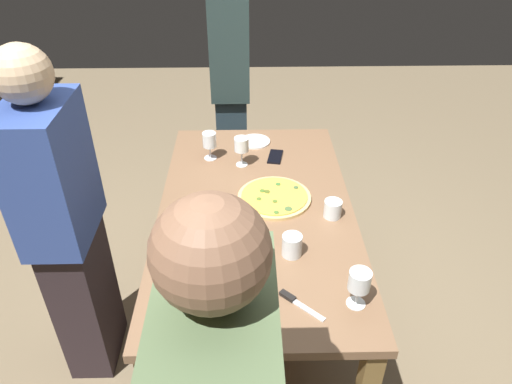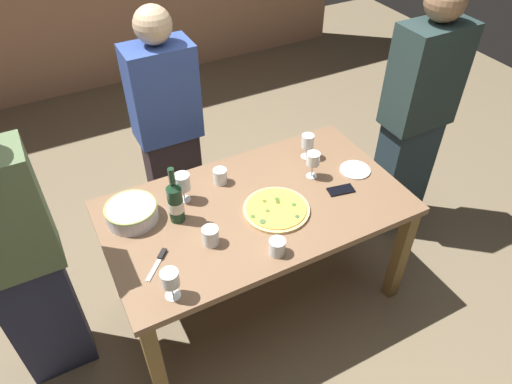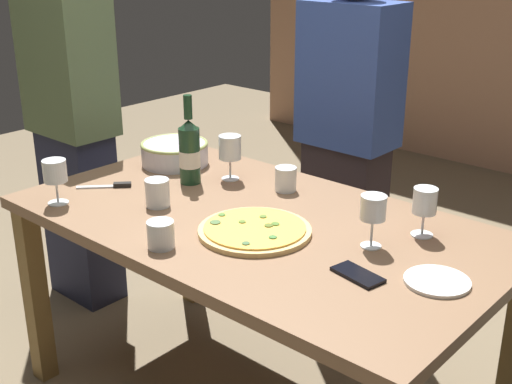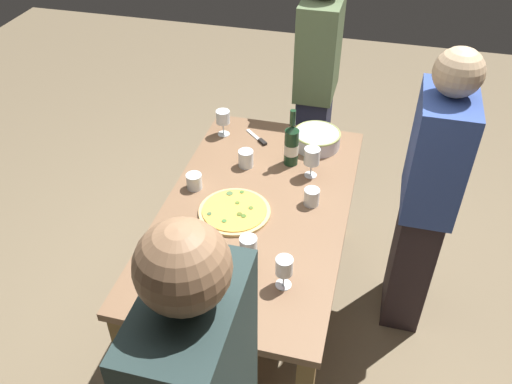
% 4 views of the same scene
% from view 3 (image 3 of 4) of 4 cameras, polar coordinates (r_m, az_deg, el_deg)
% --- Properties ---
extents(dining_table, '(1.60, 0.90, 0.75)m').
position_cam_3_polar(dining_table, '(2.21, -0.00, -4.46)').
color(dining_table, brown).
rests_on(dining_table, ground).
extents(pizza, '(0.35, 0.35, 0.02)m').
position_cam_3_polar(pizza, '(2.07, -0.11, -3.24)').
color(pizza, '#E1BB74').
rests_on(pizza, dining_table).
extents(serving_bowl, '(0.27, 0.27, 0.09)m').
position_cam_3_polar(serving_bowl, '(2.70, -6.90, 3.38)').
color(serving_bowl, silver).
rests_on(serving_bowl, dining_table).
extents(wine_bottle, '(0.08, 0.08, 0.33)m').
position_cam_3_polar(wine_bottle, '(2.46, -5.66, 3.48)').
color(wine_bottle, '#193921').
rests_on(wine_bottle, dining_table).
extents(wine_glass_near_pizza, '(0.08, 0.08, 0.16)m').
position_cam_3_polar(wine_glass_near_pizza, '(2.36, -16.65, 1.52)').
color(wine_glass_near_pizza, white).
rests_on(wine_glass_near_pizza, dining_table).
extents(wine_glass_by_bottle, '(0.08, 0.08, 0.16)m').
position_cam_3_polar(wine_glass_by_bottle, '(1.97, 9.90, -1.44)').
color(wine_glass_by_bottle, white).
rests_on(wine_glass_by_bottle, dining_table).
extents(wine_glass_far_left, '(0.08, 0.08, 0.17)m').
position_cam_3_polar(wine_glass_far_left, '(2.49, -2.22, 3.62)').
color(wine_glass_far_left, white).
rests_on(wine_glass_far_left, dining_table).
extents(wine_glass_far_right, '(0.07, 0.07, 0.15)m').
position_cam_3_polar(wine_glass_far_right, '(2.08, 14.10, -0.95)').
color(wine_glass_far_right, white).
rests_on(wine_glass_far_right, dining_table).
extents(cup_amber, '(0.08, 0.08, 0.09)m').
position_cam_3_polar(cup_amber, '(2.28, -8.35, -0.07)').
color(cup_amber, white).
rests_on(cup_amber, dining_table).
extents(cup_ceramic, '(0.08, 0.08, 0.09)m').
position_cam_3_polar(cup_ceramic, '(2.40, 2.53, 1.11)').
color(cup_ceramic, white).
rests_on(cup_ceramic, dining_table).
extents(cup_spare, '(0.08, 0.08, 0.08)m').
position_cam_3_polar(cup_spare, '(1.98, -8.07, -3.58)').
color(cup_spare, white).
rests_on(cup_spare, dining_table).
extents(side_plate, '(0.18, 0.18, 0.01)m').
position_cam_3_polar(side_plate, '(1.85, 15.08, -7.31)').
color(side_plate, white).
rests_on(side_plate, dining_table).
extents(cell_phone, '(0.15, 0.10, 0.01)m').
position_cam_3_polar(cell_phone, '(1.84, 8.61, -6.94)').
color(cell_phone, black).
rests_on(cell_phone, dining_table).
extents(pizza_knife, '(0.15, 0.16, 0.02)m').
position_cam_3_polar(pizza_knife, '(2.50, -12.13, 0.53)').
color(pizza_knife, silver).
rests_on(pizza_knife, dining_table).
extents(person_host, '(0.39, 0.24, 1.58)m').
position_cam_3_polar(person_host, '(2.87, 7.72, 4.47)').
color(person_host, '#2C2226').
rests_on(person_host, ground).
extents(person_guest_left, '(0.39, 0.24, 1.62)m').
position_cam_3_polar(person_guest_left, '(3.06, -15.26, 5.33)').
color(person_guest_left, '#21253D').
rests_on(person_guest_left, ground).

